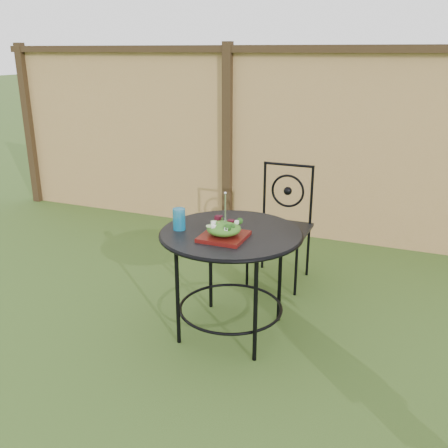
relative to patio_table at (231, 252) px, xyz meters
name	(u,v)px	position (x,y,z in m)	size (l,w,h in m)	color
ground	(292,360)	(0.48, -0.17, -0.59)	(60.00, 60.00, 0.00)	#2A4215
fence	(357,148)	(0.48, 2.02, 0.36)	(8.00, 0.12, 1.90)	#E3B070
patio_table	(231,252)	(0.00, 0.00, 0.00)	(0.92, 0.92, 0.72)	black
patio_chair	(282,221)	(0.07, 0.94, -0.08)	(0.46, 0.46, 0.95)	black
salad_plate	(224,236)	(0.00, -0.13, 0.15)	(0.27, 0.27, 0.02)	#3D0B08
salad	(224,229)	(0.00, -0.13, 0.20)	(0.21, 0.21, 0.08)	#235614
fork	(225,208)	(0.01, -0.13, 0.33)	(0.01, 0.01, 0.18)	silver
drinking_glass	(179,219)	(-0.32, -0.09, 0.21)	(0.08, 0.08, 0.14)	#0D709F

